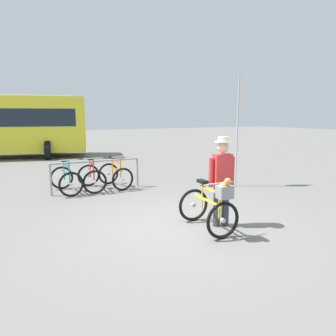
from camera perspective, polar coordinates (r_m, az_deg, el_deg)
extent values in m
plane|color=slate|center=(6.06, 1.94, -10.76)|extent=(80.00, 80.00, 0.00)
cylinder|color=#99999E|center=(8.73, -20.80, -2.11)|extent=(0.06, 0.06, 0.85)
cylinder|color=#99999E|center=(9.31, -5.67, -0.81)|extent=(0.06, 0.06, 0.85)
cylinder|color=#99999E|center=(8.87, -13.09, 1.24)|extent=(2.45, 0.06, 0.05)
torus|color=black|center=(9.46, -18.99, -1.71)|extent=(0.67, 0.16, 0.66)
cylinder|color=#B7B7BC|center=(9.46, -18.99, -1.71)|extent=(0.09, 0.07, 0.08)
torus|color=black|center=(8.49, -17.40, -2.89)|extent=(0.67, 0.16, 0.66)
cylinder|color=#B7B7BC|center=(8.49, -17.40, -2.89)|extent=(0.09, 0.07, 0.08)
cube|color=teal|center=(8.94, -18.31, -0.86)|extent=(0.12, 0.92, 0.04)
cube|color=teal|center=(8.85, -18.31, 0.52)|extent=(0.09, 0.61, 0.04)
cylinder|color=teal|center=(9.10, -18.61, -0.37)|extent=(0.03, 0.03, 0.55)
cube|color=black|center=(9.06, -18.70, 1.35)|extent=(0.14, 0.25, 0.06)
cylinder|color=teal|center=(8.55, -17.72, -0.67)|extent=(0.03, 0.03, 0.63)
cylinder|color=#B7B7BC|center=(8.50, -17.83, 1.41)|extent=(0.52, 0.07, 0.03)
torus|color=black|center=(9.60, -14.41, -1.33)|extent=(0.66, 0.12, 0.66)
cylinder|color=#B7B7BC|center=(9.60, -14.41, -1.33)|extent=(0.08, 0.07, 0.08)
torus|color=black|center=(8.61, -13.31, -2.53)|extent=(0.66, 0.12, 0.66)
cylinder|color=#B7B7BC|center=(8.61, -13.31, -2.53)|extent=(0.08, 0.07, 0.08)
cube|color=red|center=(9.06, -13.95, -0.50)|extent=(0.09, 0.92, 0.04)
cube|color=red|center=(8.98, -13.95, 0.86)|extent=(0.07, 0.61, 0.04)
cylinder|color=red|center=(9.23, -14.15, -0.01)|extent=(0.03, 0.03, 0.55)
cube|color=black|center=(9.19, -14.22, 1.68)|extent=(0.13, 0.25, 0.06)
cylinder|color=red|center=(8.67, -13.54, -0.34)|extent=(0.03, 0.03, 0.63)
cylinder|color=#B7B7BC|center=(8.62, -13.62, 1.72)|extent=(0.52, 0.06, 0.03)
torus|color=black|center=(9.75, -10.91, -1.03)|extent=(0.66, 0.15, 0.66)
cylinder|color=#B7B7BC|center=(9.75, -10.91, -1.03)|extent=(0.09, 0.07, 0.08)
torus|color=black|center=(8.83, -8.34, -2.07)|extent=(0.66, 0.15, 0.66)
cylinder|color=#B7B7BC|center=(8.83, -8.34, -2.07)|extent=(0.09, 0.07, 0.08)
cube|color=orange|center=(9.24, -9.73, -0.16)|extent=(0.14, 0.92, 0.04)
cube|color=orange|center=(9.16, -9.64, 1.18)|extent=(0.11, 0.61, 0.04)
cylinder|color=orange|center=(9.40, -10.19, 0.30)|extent=(0.03, 0.03, 0.55)
cube|color=black|center=(9.36, -10.24, 1.96)|extent=(0.15, 0.25, 0.06)
cylinder|color=orange|center=(8.88, -8.72, 0.05)|extent=(0.03, 0.03, 0.63)
cylinder|color=#B7B7BC|center=(8.83, -8.78, 2.07)|extent=(0.52, 0.09, 0.03)
torus|color=black|center=(6.30, 4.72, -6.81)|extent=(0.66, 0.08, 0.66)
cylinder|color=#B7B7BC|center=(6.30, 4.72, -6.81)|extent=(0.08, 0.06, 0.08)
torus|color=black|center=(5.49, 10.07, -9.48)|extent=(0.66, 0.08, 0.66)
cylinder|color=#B7B7BC|center=(5.49, 10.07, -9.48)|extent=(0.08, 0.06, 0.08)
cube|color=yellow|center=(5.82, 7.25, -5.95)|extent=(0.07, 0.92, 0.04)
cube|color=yellow|center=(5.73, 7.56, -3.90)|extent=(0.06, 0.61, 0.04)
cylinder|color=yellow|center=(5.96, 6.31, -5.06)|extent=(0.03, 0.03, 0.55)
cube|color=black|center=(5.90, 6.36, -2.48)|extent=(0.13, 0.24, 0.06)
cylinder|color=yellow|center=(5.49, 9.43, -6.01)|extent=(0.03, 0.03, 0.63)
cylinder|color=#B7B7BC|center=(5.41, 9.53, -2.79)|extent=(0.52, 0.05, 0.03)
cube|color=gray|center=(5.32, 10.36, -4.35)|extent=(0.27, 0.21, 0.22)
ellipsoid|color=tan|center=(5.30, 10.39, -3.30)|extent=(0.19, 0.17, 0.16)
sphere|color=tan|center=(5.22, 10.94, -2.41)|extent=(0.11, 0.11, 0.11)
cylinder|color=#383842|center=(6.05, 9.01, -6.82)|extent=(0.14, 0.14, 0.82)
cylinder|color=#383842|center=(6.13, 10.52, -6.64)|extent=(0.14, 0.14, 0.82)
cube|color=red|center=(5.93, 9.97, -0.23)|extent=(0.37, 0.25, 0.58)
cylinder|color=red|center=(5.86, 7.96, -0.79)|extent=(0.09, 0.09, 0.55)
cylinder|color=red|center=(6.06, 11.71, -0.55)|extent=(0.09, 0.09, 0.55)
sphere|color=beige|center=(5.87, 10.09, 3.81)|extent=(0.22, 0.22, 0.22)
cylinder|color=beige|center=(5.86, 10.12, 4.78)|extent=(0.32, 0.32, 0.02)
cylinder|color=beige|center=(5.86, 10.13, 5.27)|extent=(0.20, 0.20, 0.09)
cylinder|color=black|center=(15.97, -21.22, 3.07)|extent=(0.45, 0.93, 0.90)
cylinder|color=black|center=(18.45, -20.27, 3.94)|extent=(0.45, 0.93, 0.90)
cylinder|color=#B2B2B7|center=(9.37, 12.63, 6.31)|extent=(0.05, 0.05, 3.20)
cube|color=white|center=(9.51, 13.92, 12.65)|extent=(0.40, 0.03, 1.00)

